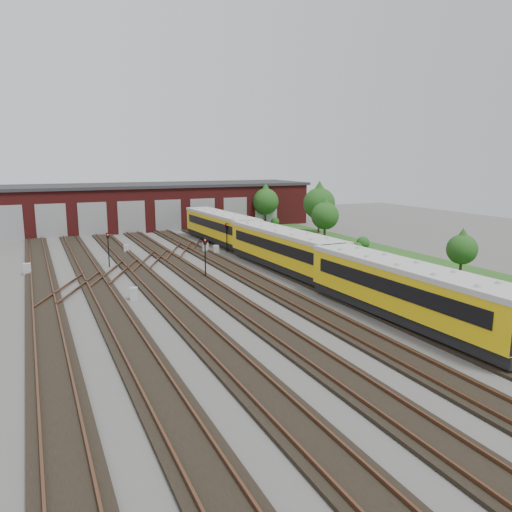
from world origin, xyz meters
name	(u,v)px	position (x,y,z in m)	size (l,w,h in m)	color
ground	(246,292)	(0.00, 0.00, 0.00)	(120.00, 120.00, 0.00)	#4A4745
track_network	(241,289)	(-0.17, 0.59, 0.11)	(30.40, 70.00, 0.33)	black
maintenance_shed	(137,206)	(-0.01, 39.97, 3.20)	(51.00, 12.50, 6.35)	#581616
grass_verge	(369,251)	(19.00, 10.00, 0.03)	(8.00, 55.00, 0.05)	#234F1A
metro_train	(284,248)	(6.00, 5.36, 2.05)	(3.48, 48.35, 3.36)	black
signal_mast_0	(108,245)	(-8.04, 13.45, 2.08)	(0.28, 0.26, 3.23)	black
signal_mast_1	(205,253)	(-1.33, 5.51, 2.22)	(0.30, 0.28, 3.46)	black
signal_mast_2	(227,234)	(4.65, 15.96, 2.02)	(0.28, 0.27, 3.15)	black
signal_mast_3	(297,241)	(9.24, 8.77, 2.02)	(0.28, 0.26, 3.13)	black
relay_cabinet_0	(27,269)	(-15.00, 13.11, 0.51)	(0.62, 0.51, 1.03)	#A6A9AB
relay_cabinet_1	(126,249)	(-5.30, 20.02, 0.44)	(0.53, 0.44, 0.88)	#A6A9AB
relay_cabinet_2	(134,294)	(-8.11, 1.42, 0.45)	(0.54, 0.45, 0.91)	#A6A9AB
relay_cabinet_3	(216,250)	(3.24, 15.51, 0.47)	(0.57, 0.47, 0.94)	#A6A9AB
relay_cabinet_4	(205,248)	(2.53, 16.88, 0.50)	(0.60, 0.50, 0.99)	#A6A9AB
tree_0	(266,198)	(17.73, 33.64, 4.16)	(3.90, 3.90, 6.47)	#332317
tree_1	(325,212)	(18.07, 17.68, 3.56)	(3.34, 3.34, 5.54)	#332317
tree_2	(319,200)	(21.05, 23.91, 4.54)	(4.26, 4.26, 7.06)	#332317
tree_3	(462,246)	(18.52, -3.07, 2.72)	(2.55, 2.55, 4.23)	#332317
bush_0	(357,246)	(17.56, 10.27, 0.62)	(1.23, 1.23, 1.23)	#1C4413
bush_1	(363,241)	(19.83, 12.32, 0.75)	(1.50, 1.50, 1.50)	#1C4413
bush_2	(275,220)	(19.45, 34.02, 0.72)	(1.44, 1.44, 1.44)	#1C4413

